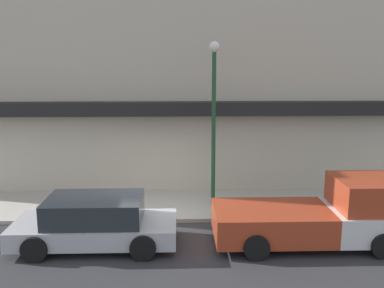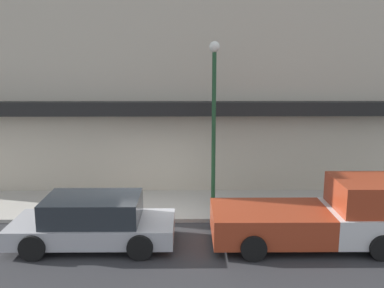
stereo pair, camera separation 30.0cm
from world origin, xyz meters
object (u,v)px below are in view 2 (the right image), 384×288
(fire_hydrant, at_px, (130,204))
(parked_car, at_px, (93,221))
(pickup_truck, at_px, (322,216))
(street_lamp, at_px, (214,105))

(fire_hydrant, bearing_deg, parked_car, -108.63)
(pickup_truck, distance_m, parked_car, 6.39)
(pickup_truck, bearing_deg, street_lamp, 134.80)
(parked_car, bearing_deg, street_lamp, 38.71)
(street_lamp, bearing_deg, pickup_truck, -45.89)
(fire_hydrant, relative_size, street_lamp, 0.12)
(pickup_truck, bearing_deg, parked_car, -179.31)
(parked_car, bearing_deg, pickup_truck, -1.46)
(pickup_truck, height_order, fire_hydrant, pickup_truck)
(parked_car, distance_m, street_lamp, 5.45)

